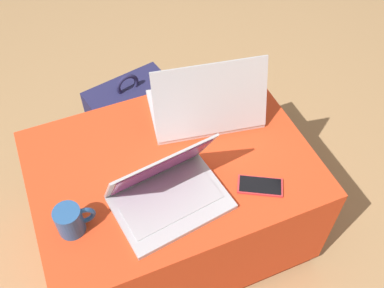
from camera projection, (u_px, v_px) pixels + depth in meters
ground_plane at (175, 232)px, 1.83m from camera, size 14.00×14.00×0.00m
ottoman at (174, 201)px, 1.65m from camera, size 0.92×0.66×0.47m
laptop_near at (167, 191)px, 1.34m from camera, size 0.36×0.28×0.22m
laptop_far at (206, 105)px, 1.56m from camera, size 0.42×0.32×0.27m
cell_phone at (260, 186)px, 1.41m from camera, size 0.16×0.13×0.01m
backpack at (132, 123)px, 1.95m from camera, size 0.37×0.29×0.48m
coffee_mug at (71, 220)px, 1.28m from camera, size 0.12×0.08×0.10m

